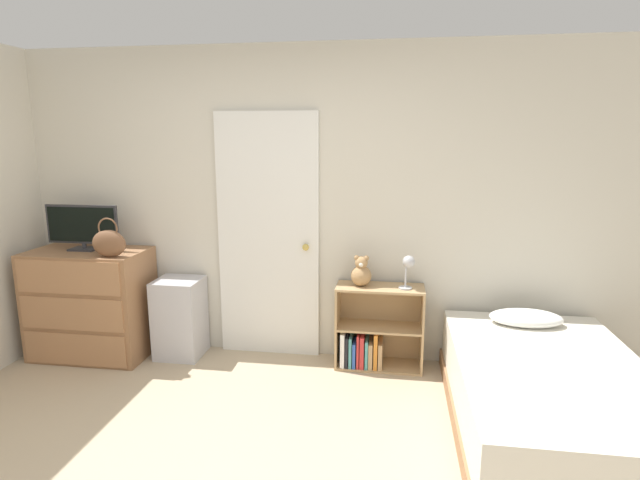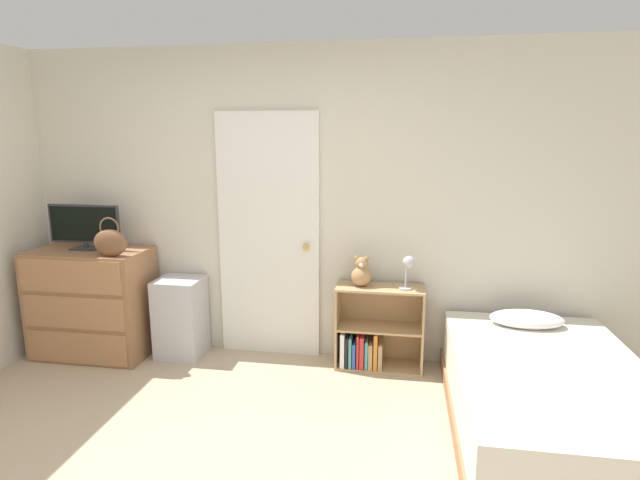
# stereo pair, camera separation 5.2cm
# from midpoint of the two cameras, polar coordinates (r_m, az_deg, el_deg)

# --- Properties ---
(wall_back) EXTENTS (10.00, 0.06, 2.55)m
(wall_back) POSITION_cam_midpoint_polar(r_m,az_deg,el_deg) (4.15, -4.40, 3.96)
(wall_back) COLOR beige
(wall_back) RESTS_ON ground_plane
(door_closed) EXTENTS (0.85, 0.09, 2.03)m
(door_closed) POSITION_cam_midpoint_polar(r_m,az_deg,el_deg) (4.16, -5.50, 0.35)
(door_closed) COLOR white
(door_closed) RESTS_ON ground_plane
(dresser) EXTENTS (0.95, 0.54, 0.91)m
(dresser) POSITION_cam_midpoint_polar(r_m,az_deg,el_deg) (4.67, -24.22, -6.51)
(dresser) COLOR #996B47
(dresser) RESTS_ON ground_plane
(tv) EXTENTS (0.63, 0.16, 0.38)m
(tv) POSITION_cam_midpoint_polar(r_m,az_deg,el_deg) (4.57, -25.03, 1.47)
(tv) COLOR #2D2D33
(tv) RESTS_ON dresser
(handbag) EXTENTS (0.28, 0.11, 0.31)m
(handbag) POSITION_cam_midpoint_polar(r_m,az_deg,el_deg) (4.22, -22.52, -0.24)
(handbag) COLOR brown
(handbag) RESTS_ON dresser
(storage_bin) EXTENTS (0.37, 0.35, 0.67)m
(storage_bin) POSITION_cam_midpoint_polar(r_m,az_deg,el_deg) (4.43, -15.29, -8.48)
(storage_bin) COLOR silver
(storage_bin) RESTS_ON ground_plane
(bookshelf) EXTENTS (0.69, 0.29, 0.67)m
(bookshelf) POSITION_cam_midpoint_polar(r_m,az_deg,el_deg) (4.12, 6.39, -10.80)
(bookshelf) COLOR tan
(bookshelf) RESTS_ON ground_plane
(teddy_bear) EXTENTS (0.16, 0.16, 0.25)m
(teddy_bear) POSITION_cam_midpoint_polar(r_m,az_deg,el_deg) (3.95, 5.13, -3.77)
(teddy_bear) COLOR tan
(teddy_bear) RESTS_ON bookshelf
(desk_lamp) EXTENTS (0.12, 0.11, 0.27)m
(desk_lamp) POSITION_cam_midpoint_polar(r_m,az_deg,el_deg) (3.89, 10.44, -2.93)
(desk_lamp) COLOR #B2B2B7
(desk_lamp) RESTS_ON bookshelf
(bed) EXTENTS (1.17, 1.87, 0.57)m
(bed) POSITION_cam_midpoint_polar(r_m,az_deg,el_deg) (3.55, 25.06, -16.15)
(bed) COLOR #996B47
(bed) RESTS_ON ground_plane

